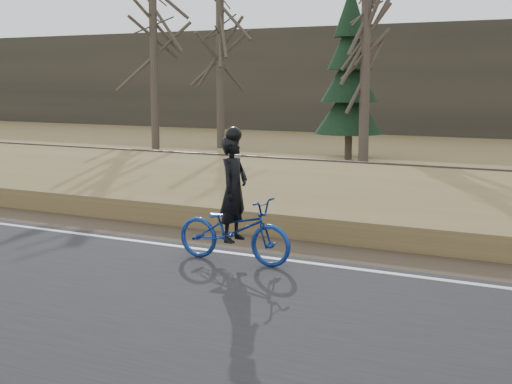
% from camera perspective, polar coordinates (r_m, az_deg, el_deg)
% --- Properties ---
extents(ground, '(120.00, 120.00, 0.00)m').
position_cam_1_polar(ground, '(12.01, -2.40, -5.42)').
color(ground, olive).
rests_on(ground, ground).
extents(road, '(120.00, 6.00, 0.06)m').
position_cam_1_polar(road, '(9.99, -9.64, -8.33)').
color(road, black).
rests_on(road, ground).
extents(edge_line, '(120.00, 0.12, 0.01)m').
position_cam_1_polar(edge_line, '(12.16, -1.93, -4.92)').
color(edge_line, silver).
rests_on(edge_line, road).
extents(shoulder, '(120.00, 1.60, 0.04)m').
position_cam_1_polar(shoulder, '(13.03, 0.24, -4.18)').
color(shoulder, '#473A2B').
rests_on(shoulder, ground).
extents(embankment, '(120.00, 5.00, 0.44)m').
position_cam_1_polar(embankment, '(15.66, 5.29, -1.24)').
color(embankment, olive).
rests_on(embankment, ground).
extents(ballast, '(120.00, 3.00, 0.45)m').
position_cam_1_polar(ballast, '(19.19, 9.60, 0.57)').
color(ballast, slate).
rests_on(ballast, ground).
extents(railroad, '(120.00, 2.40, 0.29)m').
position_cam_1_polar(railroad, '(19.14, 9.62, 1.46)').
color(railroad, black).
rests_on(railroad, ballast).
extents(treeline_backdrop, '(120.00, 4.00, 6.00)m').
position_cam_1_polar(treeline_backdrop, '(40.50, 19.50, 8.46)').
color(treeline_backdrop, '#383328').
rests_on(treeline_backdrop, ground).
extents(cyclist, '(2.02, 0.72, 2.19)m').
position_cam_1_polar(cyclist, '(11.47, -1.78, -2.26)').
color(cyclist, navy).
rests_on(cyclist, road).
extents(bare_tree_far_left, '(0.36, 0.36, 8.13)m').
position_cam_1_polar(bare_tree_far_left, '(31.52, -8.19, 10.83)').
color(bare_tree_far_left, '#4F473A').
rests_on(bare_tree_far_left, ground).
extents(bare_tree_left, '(0.36, 0.36, 7.95)m').
position_cam_1_polar(bare_tree_left, '(31.61, -2.88, 10.73)').
color(bare_tree_left, '#4F473A').
rests_on(bare_tree_left, ground).
extents(bare_tree_near_left, '(0.36, 0.36, 6.57)m').
position_cam_1_polar(bare_tree_near_left, '(25.67, 8.73, 9.52)').
color(bare_tree_near_left, '#4F473A').
rests_on(bare_tree_near_left, ground).
extents(conifer, '(2.60, 2.60, 6.46)m').
position_cam_1_polar(conifer, '(27.24, 7.50, 9.03)').
color(conifer, '#4F473A').
rests_on(conifer, ground).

